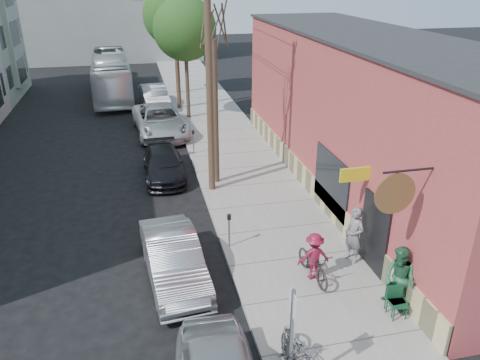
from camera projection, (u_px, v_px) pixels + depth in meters
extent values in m
plane|color=black|center=(168.00, 278.00, 14.83)|extent=(120.00, 120.00, 0.00)
cube|color=#9D9992|center=(229.00, 148.00, 25.44)|extent=(4.50, 58.00, 0.15)
cube|color=#B54344|center=(367.00, 117.00, 19.75)|extent=(5.00, 20.00, 6.50)
cube|color=#2B2B2D|center=(376.00, 36.00, 18.40)|extent=(5.20, 20.20, 0.12)
cube|color=#D7C186|center=(307.00, 181.00, 20.36)|extent=(0.10, 20.00, 1.10)
cube|color=black|center=(374.00, 235.00, 14.71)|extent=(0.10, 1.60, 2.60)
cube|color=black|center=(331.00, 182.00, 17.70)|extent=(0.08, 3.00, 2.20)
cylinder|color=brown|center=(395.00, 194.00, 11.50)|extent=(1.10, 0.06, 1.10)
cube|color=yellow|center=(355.00, 174.00, 14.59)|extent=(1.00, 0.08, 0.45)
cube|color=#95A289|center=(8.00, 36.00, 34.24)|extent=(1.10, 3.20, 7.00)
cube|color=#9C9C97|center=(112.00, 0.00, 49.31)|extent=(18.00, 8.00, 12.00)
cube|color=slate|center=(291.00, 342.00, 10.16)|extent=(0.07, 0.07, 2.80)
cube|color=silver|center=(293.00, 305.00, 9.75)|extent=(0.02, 0.45, 0.60)
cylinder|color=slate|center=(229.00, 232.00, 16.06)|extent=(0.06, 0.06, 1.10)
cylinder|color=black|center=(229.00, 217.00, 15.81)|extent=(0.14, 0.14, 0.18)
cylinder|color=slate|center=(194.00, 143.00, 24.31)|extent=(0.06, 0.06, 1.10)
cylinder|color=black|center=(193.00, 132.00, 24.06)|extent=(0.14, 0.14, 0.18)
cylinder|color=#503A28|center=(209.00, 74.00, 18.50)|extent=(0.28, 0.28, 10.00)
cylinder|color=#503A28|center=(176.00, 33.00, 30.58)|extent=(0.28, 0.28, 10.00)
cylinder|color=#44392C|center=(216.00, 115.00, 20.01)|extent=(0.24, 0.24, 6.24)
cylinder|color=#44392C|center=(187.00, 77.00, 29.50)|extent=(0.24, 0.24, 5.19)
sphere|color=#2A581E|center=(185.00, 29.00, 28.30)|extent=(3.86, 3.86, 3.86)
cylinder|color=#44392C|center=(176.00, 57.00, 35.60)|extent=(0.24, 0.24, 5.38)
sphere|color=#2A581E|center=(174.00, 15.00, 34.35)|extent=(4.54, 4.54, 4.54)
imported|color=slate|center=(354.00, 235.00, 15.09)|extent=(0.68, 0.82, 1.94)
imported|color=#27633F|center=(399.00, 279.00, 12.93)|extent=(1.00, 1.13, 1.95)
imported|color=maroon|center=(314.00, 256.00, 14.31)|extent=(1.02, 0.60, 1.55)
imported|color=black|center=(313.00, 264.00, 14.42)|extent=(0.86, 1.99, 1.02)
imported|color=black|center=(290.00, 359.00, 10.82)|extent=(0.70, 1.90, 1.12)
imported|color=slate|center=(301.00, 352.00, 11.06)|extent=(0.88, 2.07, 1.06)
imported|color=#97999E|center=(174.00, 259.00, 14.47)|extent=(2.00, 4.68, 1.50)
imported|color=black|center=(163.00, 164.00, 21.82)|extent=(1.84, 4.43, 1.28)
imported|color=#BABEC3|center=(160.00, 121.00, 27.48)|extent=(3.28, 6.24, 1.67)
imported|color=#9B9AA2|center=(154.00, 97.00, 32.75)|extent=(2.11, 4.92, 1.58)
imported|color=white|center=(111.00, 75.00, 35.62)|extent=(3.11, 11.43, 3.16)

